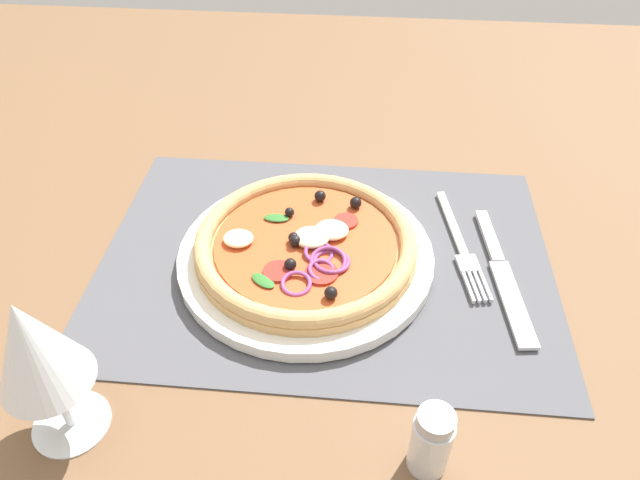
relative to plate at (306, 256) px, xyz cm
name	(u,v)px	position (x,y,z in cm)	size (l,w,h in cm)	color
ground_plane	(326,267)	(-2.08, -0.80, -2.28)	(190.00, 140.00, 2.40)	brown
placemat	(326,258)	(-2.08, -0.80, -0.88)	(48.60, 35.23, 0.40)	#4C4C51
plate	(306,256)	(0.00, 0.00, 0.00)	(27.25, 27.25, 1.36)	silver
pizza	(306,244)	(-0.03, 0.05, 1.77)	(23.54, 23.54, 2.64)	tan
fork	(462,248)	(-16.93, -3.22, -0.46)	(4.65, 17.99, 0.44)	silver
knife	(503,274)	(-20.84, 0.51, -0.43)	(3.93, 20.06, 0.62)	silver
wine_glass	(34,349)	(17.47, 21.18, 9.03)	(7.20, 7.20, 14.90)	silver
pepper_shaker	(431,441)	(-12.01, 21.93, 2.17)	(3.20, 3.20, 6.70)	silver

